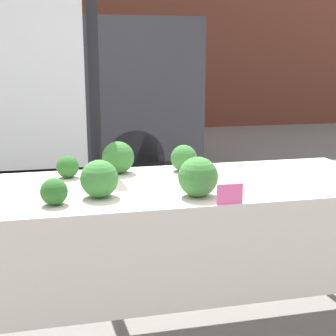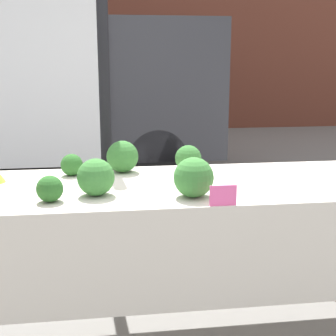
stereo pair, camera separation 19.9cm
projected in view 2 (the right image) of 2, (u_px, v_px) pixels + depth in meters
ground_plane at (168, 330)px, 2.52m from camera, size 40.00×40.00×0.00m
tent_pole at (105, 101)px, 2.92m from camera, size 0.07×0.07×2.33m
parked_truck at (22, 69)px, 5.76m from camera, size 4.39×2.16×2.49m
market_table at (170, 206)px, 2.29m from camera, size 2.22×0.81×0.82m
broccoli_head_0 at (96, 177)px, 2.11m from camera, size 0.17×0.17×0.17m
broccoli_head_1 at (72, 165)px, 2.48m from camera, size 0.12×0.12×0.12m
broccoli_head_2 at (194, 177)px, 2.09m from camera, size 0.18×0.18×0.18m
broccoli_head_3 at (188, 158)px, 2.58m from camera, size 0.15×0.15×0.15m
broccoli_head_4 at (50, 189)px, 2.02m from camera, size 0.12×0.12×0.12m
broccoli_head_5 at (122, 157)px, 2.56m from camera, size 0.17×0.17×0.17m
price_sign at (223, 196)px, 1.97m from camera, size 0.12×0.01×0.09m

